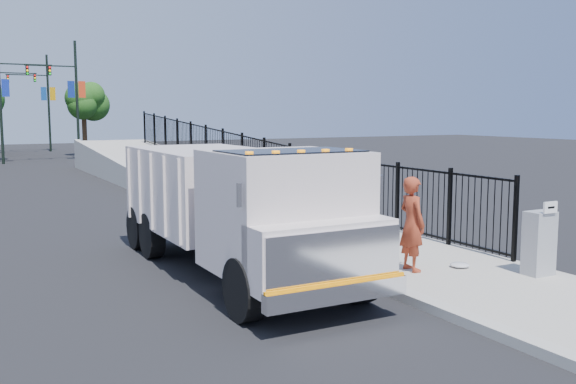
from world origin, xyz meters
name	(u,v)px	position (x,y,z in m)	size (l,w,h in m)	color
ground	(322,266)	(0.00, 0.00, 0.00)	(120.00, 120.00, 0.00)	black
sidewalk	(456,273)	(1.93, -2.00, 0.06)	(3.55, 12.00, 0.12)	#9E998E
curb	(378,284)	(0.00, -2.00, 0.08)	(0.30, 12.00, 0.16)	#ADAAA3
ramp	(177,186)	(2.12, 16.00, 0.00)	(3.95, 24.00, 1.70)	#9E998E
iron_fence	(242,172)	(3.55, 12.00, 0.90)	(0.10, 28.00, 1.80)	black
truck	(237,202)	(-1.90, 0.15, 1.50)	(2.63, 7.81, 2.67)	black
worker	(412,224)	(1.14, -1.57, 1.07)	(0.69, 0.45, 1.90)	#98351E
utility_cabinet	(539,243)	(3.10, -3.01, 0.75)	(0.55, 0.40, 1.25)	gray
arrow_sign	(550,207)	(3.10, -3.23, 1.48)	(0.35, 0.04, 0.22)	white
debris	(460,265)	(2.18, -1.84, 0.17)	(0.40, 0.40, 0.10)	silver
light_pole_0	(5,95)	(-3.35, 33.00, 4.36)	(3.77, 0.22, 8.00)	black
light_pole_1	(72,96)	(0.82, 33.53, 4.36)	(3.78, 0.22, 8.00)	black
light_pole_3	(45,99)	(0.68, 45.45, 4.36)	(3.78, 0.22, 8.00)	black
tree_1	(83,104)	(2.47, 38.45, 3.92)	(2.25, 2.25, 5.13)	#382314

